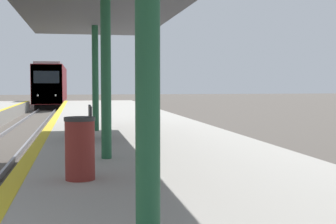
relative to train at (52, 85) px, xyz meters
name	(u,v)px	position (x,y,z in m)	size (l,w,h in m)	color
train	(52,85)	(0.00, 0.00, 0.00)	(2.72, 16.55, 4.35)	black
trash_bin	(80,148)	(2.68, -42.77, -0.85)	(0.49, 0.49, 1.00)	maroon
bench	(86,122)	(2.86, -37.31, -0.87)	(0.44, 1.51, 0.92)	#28282D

